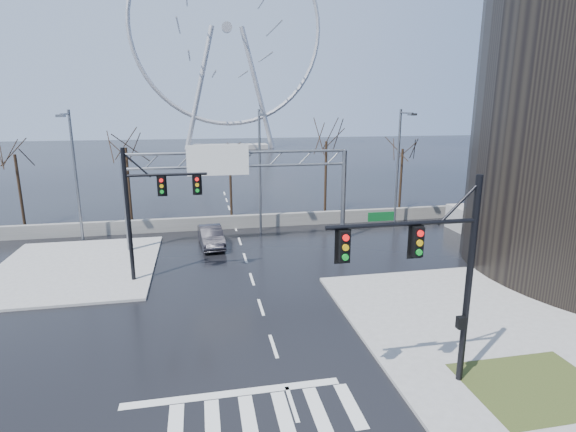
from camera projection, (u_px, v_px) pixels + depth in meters
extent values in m
plane|color=black|center=(273.00, 346.00, 19.71)|extent=(260.00, 260.00, 0.00)
cube|color=gray|center=(455.00, 306.00, 23.49)|extent=(12.00, 10.00, 0.15)
cube|color=gray|center=(76.00, 268.00, 29.03)|extent=(10.00, 12.00, 0.15)
cube|color=#323C19|center=(535.00, 387.00, 16.61)|extent=(5.00, 4.00, 0.02)
cube|color=slate|center=(235.00, 222.00, 38.62)|extent=(52.00, 0.50, 1.10)
cylinder|color=black|center=(468.00, 285.00, 16.17)|extent=(0.24, 0.24, 8.00)
cylinder|color=black|center=(403.00, 224.00, 15.09)|extent=(5.40, 0.16, 0.16)
cube|color=black|center=(417.00, 242.00, 15.18)|extent=(0.35, 0.28, 1.05)
cube|color=black|center=(344.00, 246.00, 14.69)|extent=(0.35, 0.28, 1.05)
cylinder|color=black|center=(128.00, 217.00, 26.00)|extent=(0.24, 0.24, 8.00)
cylinder|color=black|center=(167.00, 175.00, 25.86)|extent=(4.60, 0.16, 0.16)
cube|color=black|center=(162.00, 186.00, 25.80)|extent=(0.35, 0.28, 1.05)
cube|color=black|center=(197.00, 184.00, 26.18)|extent=(0.35, 0.28, 1.05)
cylinder|color=slate|center=(126.00, 204.00, 31.64)|extent=(0.36, 0.36, 7.00)
cylinder|color=slate|center=(343.00, 196.00, 34.67)|extent=(0.36, 0.36, 7.00)
cylinder|color=slate|center=(239.00, 152.00, 32.32)|extent=(16.00, 0.20, 0.20)
cylinder|color=slate|center=(239.00, 166.00, 32.56)|extent=(16.00, 0.20, 0.20)
cube|color=#094719|center=(218.00, 160.00, 32.01)|extent=(4.20, 0.10, 2.00)
cube|color=silver|center=(218.00, 160.00, 31.95)|extent=(4.40, 0.02, 2.20)
cylinder|color=slate|center=(76.00, 178.00, 33.86)|extent=(0.20, 0.20, 10.00)
cylinder|color=slate|center=(65.00, 114.00, 31.69)|extent=(0.12, 2.20, 0.12)
cube|color=slate|center=(61.00, 116.00, 30.76)|extent=(0.50, 0.70, 0.18)
cylinder|color=slate|center=(260.00, 172.00, 36.51)|extent=(0.20, 0.20, 10.00)
cylinder|color=slate|center=(261.00, 113.00, 34.34)|extent=(0.12, 2.20, 0.12)
cube|color=slate|center=(263.00, 115.00, 33.41)|extent=(0.50, 0.70, 0.18)
cylinder|color=slate|center=(398.00, 168.00, 38.78)|extent=(0.20, 0.20, 10.00)
cylinder|color=slate|center=(407.00, 113.00, 36.61)|extent=(0.12, 2.20, 0.12)
cube|color=slate|center=(412.00, 114.00, 35.68)|extent=(0.50, 0.70, 0.18)
cylinder|color=black|center=(20.00, 191.00, 38.40)|extent=(0.24, 0.24, 6.30)
cylinder|color=black|center=(129.00, 186.00, 39.58)|extent=(0.24, 0.24, 6.75)
cylinder|color=black|center=(231.00, 186.00, 42.34)|extent=(0.24, 0.24, 5.85)
cylinder|color=black|center=(326.00, 178.00, 42.95)|extent=(0.24, 0.24, 7.02)
cylinder|color=black|center=(401.00, 180.00, 45.05)|extent=(0.24, 0.24, 6.12)
cube|color=gray|center=(230.00, 146.00, 111.01)|extent=(18.00, 6.00, 1.00)
torus|color=#B2B2B7|center=(227.00, 27.00, 104.43)|extent=(45.00, 1.00, 45.00)
cylinder|color=#B2B2B7|center=(227.00, 27.00, 104.43)|extent=(2.40, 1.50, 2.40)
cylinder|color=#B2B2B7|center=(199.00, 90.00, 106.45)|extent=(8.28, 1.20, 28.82)
cylinder|color=#B2B2B7|center=(258.00, 90.00, 109.11)|extent=(8.28, 1.20, 28.82)
imported|color=black|center=(211.00, 236.00, 33.55)|extent=(2.04, 4.74, 1.52)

